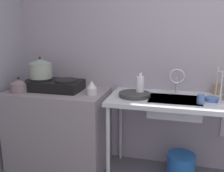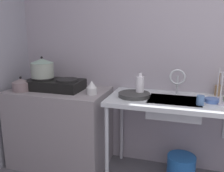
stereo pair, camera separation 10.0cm
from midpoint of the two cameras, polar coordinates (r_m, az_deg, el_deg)
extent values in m
cube|color=gray|center=(2.73, -13.29, -9.51)|extent=(1.02, 0.61, 0.83)
cube|color=silver|center=(2.31, 14.74, -3.39)|extent=(1.33, 0.61, 0.04)
cylinder|color=silver|center=(2.30, -2.25, -14.23)|extent=(0.04, 0.04, 0.79)
cylinder|color=silver|center=(2.76, 0.97, -9.34)|extent=(0.04, 0.04, 0.79)
cube|color=black|center=(2.61, -14.58, 0.17)|extent=(0.59, 0.32, 0.10)
cylinder|color=black|center=(2.67, -17.31, 1.62)|extent=(0.22, 0.22, 0.02)
cylinder|color=black|center=(2.53, -11.86, 1.34)|extent=(0.22, 0.22, 0.02)
cylinder|color=#94A090|center=(2.65, -17.44, 3.45)|extent=(0.24, 0.24, 0.15)
cone|color=#87A995|center=(2.64, -17.58, 5.58)|extent=(0.24, 0.24, 0.04)
sphere|color=black|center=(2.63, -17.64, 6.31)|extent=(0.02, 0.02, 0.02)
cylinder|color=slate|center=(2.64, -21.94, -0.34)|extent=(0.17, 0.17, 0.09)
cone|color=slate|center=(2.63, -22.06, 1.02)|extent=(0.18, 0.18, 0.04)
sphere|color=black|center=(2.62, -22.12, 1.68)|extent=(0.02, 0.02, 0.02)
cylinder|color=silver|center=(2.38, -5.98, -1.19)|extent=(0.10, 0.10, 0.06)
cone|color=silver|center=(2.36, -6.02, 0.37)|extent=(0.10, 0.10, 0.07)
cube|color=silver|center=(2.30, 13.21, -4.73)|extent=(0.46, 0.34, 0.15)
cylinder|color=silver|center=(2.45, 13.74, 0.34)|extent=(0.02, 0.02, 0.18)
torus|color=silver|center=(2.37, 13.83, 2.17)|extent=(0.15, 0.02, 0.15)
cylinder|color=#323332|center=(2.30, 4.07, -2.02)|extent=(0.30, 0.30, 0.04)
cylinder|color=#B8B8BF|center=(2.20, 23.04, -0.40)|extent=(0.01, 0.01, 0.29)
cylinder|color=#B8B8BF|center=(2.43, 22.29, 0.85)|extent=(0.01, 0.01, 0.29)
cylinder|color=#4C71A3|center=(2.18, 18.87, -2.95)|extent=(0.07, 0.07, 0.08)
cylinder|color=#496AB1|center=(2.30, 21.18, -2.91)|extent=(0.12, 0.12, 0.04)
cylinder|color=white|center=(2.33, 5.36, 0.03)|extent=(0.08, 0.08, 0.18)
cylinder|color=white|center=(2.31, 5.41, 2.65)|extent=(0.03, 0.03, 0.03)
cylinder|color=#92704D|center=(2.56, 22.28, -0.72)|extent=(0.07, 0.07, 0.10)
cylinder|color=olive|center=(2.54, 22.45, 1.14)|extent=(0.02, 0.09, 0.20)
cylinder|color=#2360B1|center=(2.63, 14.74, -17.68)|extent=(0.27, 0.27, 0.25)
camera|label=1|loc=(0.05, -91.21, -0.28)|focal=38.97mm
camera|label=2|loc=(0.05, 88.79, 0.28)|focal=38.97mm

